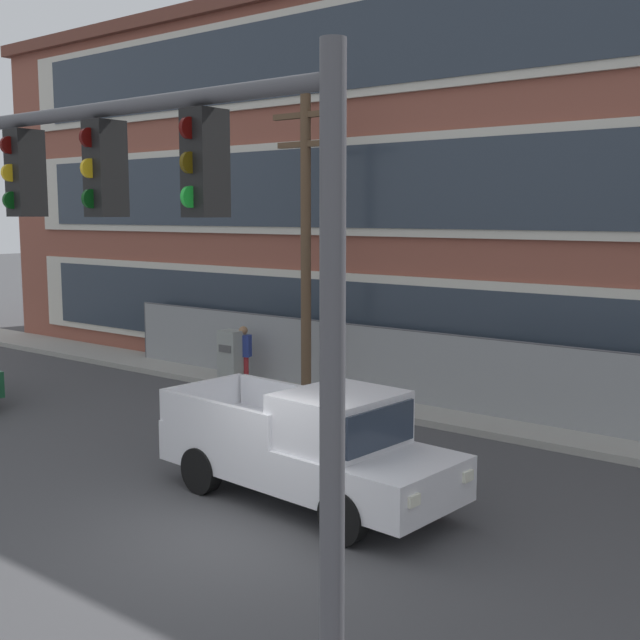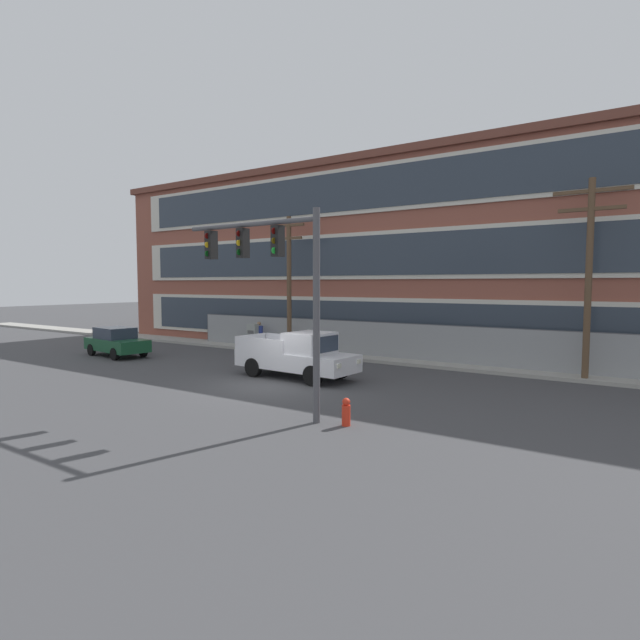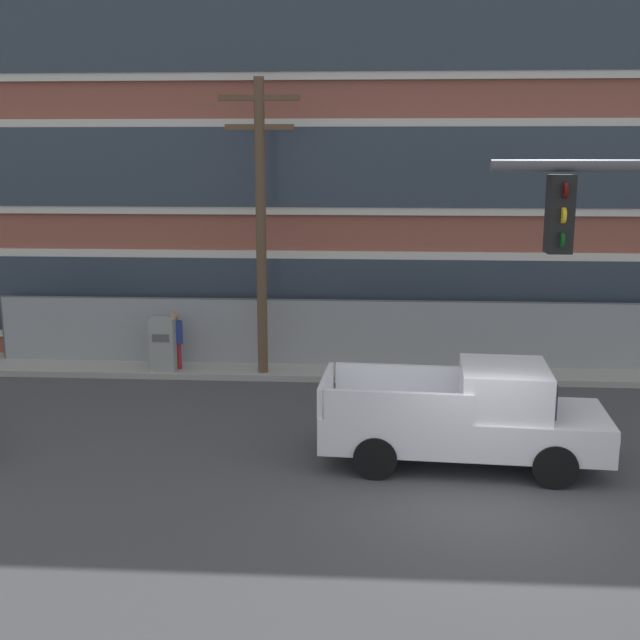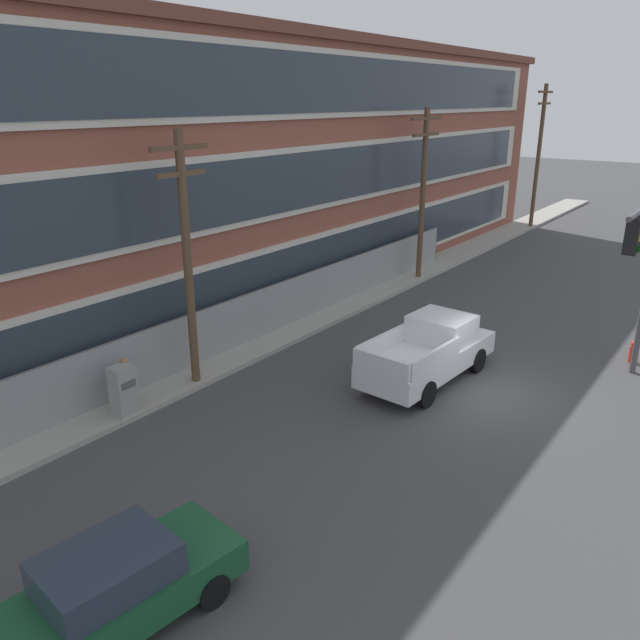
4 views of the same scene
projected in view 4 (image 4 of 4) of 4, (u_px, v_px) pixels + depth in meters
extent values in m
plane|color=#424244|center=(487.00, 394.00, 18.72)|extent=(160.00, 160.00, 0.00)
cube|color=#9E9B93|center=(279.00, 335.00, 23.23)|extent=(80.00, 1.88, 0.16)
cube|color=brown|center=(218.00, 173.00, 27.64)|extent=(47.21, 10.71, 10.50)
cube|color=beige|center=(316.00, 264.00, 25.74)|extent=(43.44, 0.10, 2.52)
cube|color=#2D3844|center=(317.00, 264.00, 25.70)|extent=(41.55, 0.06, 2.10)
cube|color=beige|center=(315.00, 178.00, 24.56)|extent=(43.44, 0.10, 2.52)
cube|color=#2D3844|center=(317.00, 178.00, 24.53)|extent=(41.55, 0.06, 2.10)
cube|color=beige|center=(315.00, 83.00, 23.39)|extent=(43.44, 0.10, 2.52)
cube|color=#2D3844|center=(316.00, 83.00, 23.35)|extent=(41.55, 0.06, 2.10)
cube|color=brown|center=(210.00, 39.00, 25.81)|extent=(47.71, 11.21, 0.40)
cube|color=gray|center=(284.00, 306.00, 23.64)|extent=(25.58, 0.04, 1.93)
cylinder|color=#4C4C51|center=(436.00, 245.00, 33.35)|extent=(0.06, 0.06, 1.93)
cylinder|color=#4C4C51|center=(283.00, 281.00, 23.32)|extent=(25.58, 0.05, 0.05)
cube|color=black|center=(632.00, 237.00, 15.42)|extent=(0.28, 0.32, 0.90)
cylinder|color=gold|center=(640.00, 238.00, 15.32)|extent=(0.04, 0.18, 0.18)
cylinder|color=#0A4011|center=(638.00, 249.00, 15.41)|extent=(0.04, 0.18, 0.18)
cube|color=silver|center=(428.00, 358.00, 19.45)|extent=(5.42, 2.30, 0.70)
cube|color=silver|center=(441.00, 328.00, 19.72)|extent=(1.70, 1.91, 0.85)
cube|color=#283342|center=(454.00, 322.00, 20.31)|extent=(0.16, 1.61, 0.64)
cube|color=silver|center=(382.00, 343.00, 18.93)|extent=(2.65, 0.29, 0.56)
cube|color=silver|center=(436.00, 358.00, 17.81)|extent=(2.65, 0.29, 0.56)
cube|color=silver|center=(381.00, 365.00, 17.35)|extent=(0.22, 1.89, 0.56)
cylinder|color=black|center=(428.00, 347.00, 21.26)|extent=(0.82, 0.31, 0.80)
cylinder|color=black|center=(477.00, 360.00, 20.16)|extent=(0.82, 0.31, 0.80)
cylinder|color=black|center=(374.00, 377.00, 18.96)|extent=(0.82, 0.31, 0.80)
cylinder|color=black|center=(426.00, 394.00, 17.87)|extent=(0.82, 0.31, 0.80)
cube|color=white|center=(451.00, 327.00, 21.75)|extent=(0.08, 0.24, 0.16)
cube|color=white|center=(487.00, 336.00, 20.92)|extent=(0.08, 0.24, 0.16)
cube|color=#194C2D|center=(120.00, 593.00, 10.35)|extent=(4.33, 2.20, 0.64)
cube|color=#283342|center=(107.00, 568.00, 10.03)|extent=(2.24, 1.74, 0.60)
cylinder|color=black|center=(162.00, 548.00, 11.85)|extent=(0.66, 0.28, 0.64)
cylinder|color=black|center=(213.00, 591.00, 10.83)|extent=(0.66, 0.28, 0.64)
cylinder|color=black|center=(25.00, 627.00, 10.09)|extent=(0.66, 0.28, 0.64)
cylinder|color=brown|center=(188.00, 266.00, 18.07)|extent=(0.26, 0.26, 7.63)
cube|color=brown|center=(179.00, 148.00, 16.96)|extent=(2.01, 0.14, 0.14)
cube|color=brown|center=(181.00, 174.00, 17.19)|extent=(1.71, 0.14, 0.14)
cylinder|color=brown|center=(423.00, 197.00, 29.22)|extent=(0.26, 0.26, 8.04)
cube|color=brown|center=(427.00, 118.00, 28.04)|extent=(2.79, 0.14, 0.14)
cube|color=brown|center=(426.00, 135.00, 28.28)|extent=(2.37, 0.14, 0.14)
cylinder|color=brown|center=(538.00, 159.00, 41.04)|extent=(0.26, 0.26, 9.27)
cube|color=brown|center=(546.00, 92.00, 39.65)|extent=(2.56, 0.14, 0.14)
cube|color=brown|center=(544.00, 103.00, 39.88)|extent=(2.18, 0.14, 0.14)
cube|color=#939993|center=(124.00, 393.00, 17.08)|extent=(0.64, 0.51, 1.57)
cube|color=#515151|center=(129.00, 385.00, 16.83)|extent=(0.45, 0.02, 0.20)
cylinder|color=maroon|center=(126.00, 400.00, 17.44)|extent=(0.14, 0.14, 0.85)
cylinder|color=maroon|center=(131.00, 398.00, 17.58)|extent=(0.14, 0.14, 0.85)
cube|color=navy|center=(126.00, 375.00, 17.27)|extent=(0.46, 0.36, 0.60)
sphere|color=#8C6647|center=(124.00, 361.00, 17.13)|extent=(0.24, 0.24, 0.24)
cylinder|color=red|center=(633.00, 354.00, 20.90)|extent=(0.24, 0.24, 0.58)
sphere|color=red|center=(635.00, 344.00, 20.77)|extent=(0.22, 0.22, 0.22)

